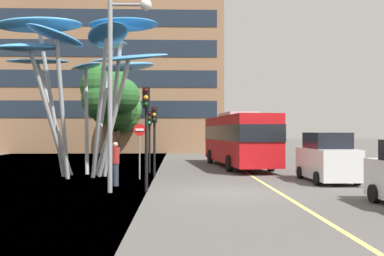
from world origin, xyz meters
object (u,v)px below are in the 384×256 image
at_px(red_bus, 238,137).
at_px(leaf_sculpture, 82,53).
at_px(traffic_light_kerb_near, 146,117).
at_px(no_entry_sign, 140,142).
at_px(traffic_light_island_mid, 149,128).
at_px(street_lamp, 120,68).
at_px(car_parked_mid, 327,159).
at_px(traffic_light_kerb_far, 154,126).
at_px(pedestrian, 115,164).

xyz_separation_m(red_bus, leaf_sculpture, (-8.76, -5.69, 4.37)).
distance_m(traffic_light_kerb_near, no_entry_sign, 4.68).
relative_size(traffic_light_island_mid, street_lamp, 0.47).
relative_size(red_bus, street_lamp, 1.59).
relative_size(leaf_sculpture, car_parked_mid, 2.25).
distance_m(leaf_sculpture, traffic_light_kerb_far, 5.26).
height_order(traffic_light_kerb_far, street_lamp, street_lamp).
distance_m(traffic_light_kerb_near, street_lamp, 2.08).
xyz_separation_m(leaf_sculpture, traffic_light_kerb_near, (3.70, -5.89, -3.42)).
height_order(red_bus, street_lamp, street_lamp).
distance_m(traffic_light_kerb_near, car_parked_mid, 8.82).
distance_m(red_bus, leaf_sculpture, 11.32).
distance_m(leaf_sculpture, traffic_light_kerb_near, 7.75).
height_order(traffic_light_kerb_near, street_lamp, street_lamp).
bearing_deg(car_parked_mid, traffic_light_island_mid, 151.71).
bearing_deg(traffic_light_kerb_near, no_entry_sign, 98.05).
height_order(red_bus, car_parked_mid, red_bus).
xyz_separation_m(leaf_sculpture, traffic_light_island_mid, (3.32, 1.83, -3.80)).
relative_size(leaf_sculpture, traffic_light_kerb_near, 2.43).
bearing_deg(leaf_sculpture, no_entry_sign, -24.40).
bearing_deg(traffic_light_kerb_near, pedestrian, 126.46).
distance_m(car_parked_mid, street_lamp, 10.25).
distance_m(red_bus, car_parked_mid, 8.93).
distance_m(traffic_light_kerb_near, traffic_light_kerb_far, 5.65).
bearing_deg(traffic_light_island_mid, no_entry_sign, -94.64).
bearing_deg(traffic_light_kerb_near, red_bus, 66.40).
xyz_separation_m(traffic_light_island_mid, no_entry_sign, (-0.26, -3.22, -0.71)).
xyz_separation_m(street_lamp, pedestrian, (-0.46, 2.04, -3.76)).
height_order(traffic_light_kerb_near, car_parked_mid, traffic_light_kerb_near).
bearing_deg(pedestrian, no_entry_sign, 72.41).
relative_size(red_bus, traffic_light_kerb_near, 2.93).
height_order(red_bus, traffic_light_kerb_near, traffic_light_kerb_near).
bearing_deg(no_entry_sign, car_parked_mid, -8.56).
xyz_separation_m(red_bus, car_parked_mid, (2.96, -8.38, -0.86)).
height_order(leaf_sculpture, traffic_light_island_mid, leaf_sculpture).
distance_m(traffic_light_kerb_near, pedestrian, 3.11).
distance_m(red_bus, traffic_light_kerb_near, 12.67).
relative_size(traffic_light_kerb_far, street_lamp, 0.48).
distance_m(traffic_light_kerb_near, traffic_light_island_mid, 7.74).
bearing_deg(car_parked_mid, traffic_light_kerb_far, 163.03).
bearing_deg(street_lamp, pedestrian, 102.76).
bearing_deg(traffic_light_kerb_far, car_parked_mid, -16.97).
relative_size(traffic_light_kerb_near, street_lamp, 0.54).
relative_size(red_bus, pedestrian, 6.27).
bearing_deg(leaf_sculpture, car_parked_mid, -12.94).
bearing_deg(traffic_light_kerb_near, traffic_light_kerb_far, 89.93).
xyz_separation_m(traffic_light_island_mid, street_lamp, (-0.61, -7.81, 2.21)).
bearing_deg(traffic_light_kerb_far, leaf_sculpture, 176.19).
bearing_deg(traffic_light_kerb_near, leaf_sculpture, 122.12).
relative_size(traffic_light_kerb_near, no_entry_sign, 1.48).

